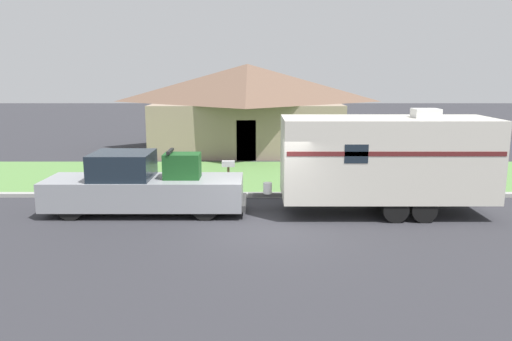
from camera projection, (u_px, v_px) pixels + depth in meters
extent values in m
plane|color=#2D2D33|center=(268.00, 228.00, 14.65)|extent=(120.00, 120.00, 0.00)
cube|color=#999993|center=(266.00, 195.00, 18.31)|extent=(80.00, 0.30, 0.14)
cube|color=#568442|center=(265.00, 176.00, 21.90)|extent=(80.00, 7.00, 0.03)
cube|color=gray|center=(248.00, 126.00, 29.40)|extent=(10.25, 8.00, 2.81)
pyramid|color=brown|center=(248.00, 83.00, 28.92)|extent=(11.07, 8.64, 2.16)
cube|color=#4C3828|center=(247.00, 141.00, 25.58)|extent=(1.00, 0.06, 2.10)
cylinder|color=black|center=(71.00, 206.00, 15.40)|extent=(0.84, 0.28, 0.84)
cylinder|color=black|center=(88.00, 194.00, 16.94)|extent=(0.84, 0.28, 0.84)
cylinder|color=black|center=(205.00, 206.00, 15.39)|extent=(0.84, 0.28, 0.84)
cylinder|color=black|center=(210.00, 194.00, 16.94)|extent=(0.84, 0.28, 0.84)
cube|color=gray|center=(104.00, 192.00, 16.11)|extent=(3.63, 1.93, 0.92)
cube|color=#19232D|center=(123.00, 165.00, 15.94)|extent=(1.89, 1.78, 0.83)
cube|color=gray|center=(201.00, 192.00, 16.11)|extent=(2.67, 1.93, 0.92)
cube|color=#333333|center=(245.00, 202.00, 16.18)|extent=(0.12, 1.74, 0.20)
cube|color=#194C1E|center=(183.00, 166.00, 15.95)|extent=(1.15, 0.81, 0.80)
cube|color=black|center=(171.00, 151.00, 15.85)|extent=(0.10, 0.89, 0.08)
cylinder|color=black|center=(396.00, 210.00, 15.11)|extent=(0.79, 0.22, 0.79)
cylinder|color=black|center=(379.00, 193.00, 17.22)|extent=(0.79, 0.22, 0.79)
cylinder|color=black|center=(425.00, 210.00, 15.11)|extent=(0.79, 0.22, 0.79)
cylinder|color=black|center=(404.00, 193.00, 17.22)|extent=(0.79, 0.22, 0.79)
cube|color=beige|center=(386.00, 158.00, 15.89)|extent=(6.61, 2.42, 2.55)
cube|color=#5B1E1E|center=(397.00, 154.00, 14.63)|extent=(6.48, 0.01, 0.14)
cube|color=#383838|center=(266.00, 195.00, 16.13)|extent=(1.03, 0.12, 0.10)
cylinder|color=silver|center=(268.00, 188.00, 16.09)|extent=(0.28, 0.28, 0.36)
cube|color=silver|center=(426.00, 113.00, 15.61)|extent=(0.80, 0.68, 0.28)
cube|color=#19232D|center=(357.00, 154.00, 14.63)|extent=(0.70, 0.01, 0.56)
cylinder|color=brown|center=(229.00, 180.00, 18.86)|extent=(0.09, 0.09, 1.00)
cube|color=silver|center=(229.00, 164.00, 18.75)|extent=(0.48, 0.20, 0.22)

